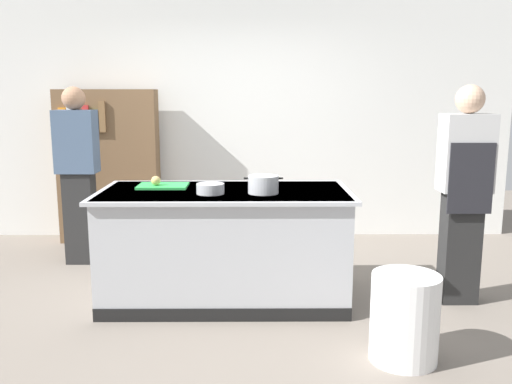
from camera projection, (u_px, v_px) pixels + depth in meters
ground_plane at (226, 298)px, 4.40m from camera, size 10.00×10.00×0.00m
back_wall at (233, 107)px, 6.19m from camera, size 6.40×0.12×3.00m
counter_island at (225, 244)px, 4.31m from camera, size 1.98×0.98×0.90m
cutting_board at (163, 186)px, 4.38m from camera, size 0.40×0.28×0.02m
onion at (156, 181)px, 4.34m from camera, size 0.08×0.08×0.08m
stock_pot at (263, 184)px, 4.10m from camera, size 0.30×0.23×0.14m
mixing_bowl at (210, 189)px, 4.08m from camera, size 0.21×0.21×0.08m
trash_bin at (405, 318)px, 3.34m from camera, size 0.42×0.42×0.56m
person_chef at (464, 190)px, 4.18m from camera, size 0.38×0.25×1.72m
person_guest at (78, 171)px, 5.20m from camera, size 0.38×0.24×1.72m
bookshelf at (109, 166)px, 6.00m from camera, size 1.10×0.31×1.70m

